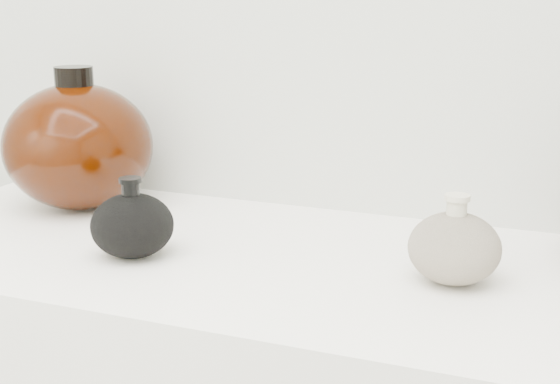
% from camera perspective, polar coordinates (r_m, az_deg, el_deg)
% --- Properties ---
extents(black_gourd_vase, '(0.11, 0.11, 0.11)m').
position_cam_1_polar(black_gourd_vase, '(1.08, -10.75, -2.38)').
color(black_gourd_vase, black).
rests_on(black_gourd_vase, display_counter).
extents(cream_gourd_vase, '(0.15, 0.15, 0.11)m').
position_cam_1_polar(cream_gourd_vase, '(0.99, 12.64, -3.97)').
color(cream_gourd_vase, '#C1AF93').
rests_on(cream_gourd_vase, display_counter).
extents(left_round_pot, '(0.29, 0.29, 0.23)m').
position_cam_1_polar(left_round_pot, '(1.32, -14.53, 3.30)').
color(left_round_pot, black).
rests_on(left_round_pot, display_counter).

